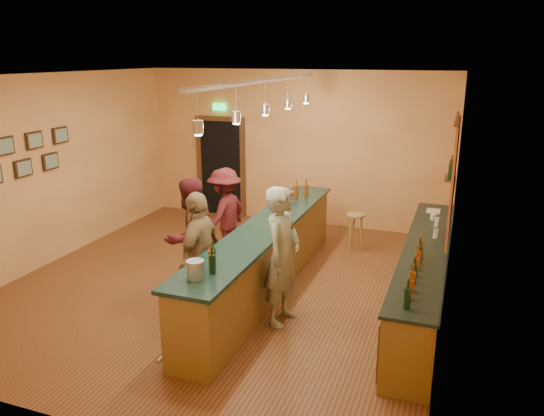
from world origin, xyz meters
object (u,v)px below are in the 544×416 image
(back_counter, at_px, (424,277))
(customer_a, at_px, (190,238))
(bar_stool, at_px, (355,222))
(tasting_bar, at_px, (266,253))
(customer_c, at_px, (225,214))
(customer_b, at_px, (200,255))
(bartender, at_px, (282,256))

(back_counter, relative_size, customer_a, 2.54)
(customer_a, distance_m, bar_stool, 3.33)
(tasting_bar, height_order, customer_c, customer_c)
(bar_stool, bearing_deg, customer_b, -114.25)
(tasting_bar, bearing_deg, customer_a, -153.62)
(back_counter, bearing_deg, customer_a, -168.42)
(customer_c, bearing_deg, customer_b, 24.66)
(customer_a, distance_m, customer_b, 0.72)
(customer_a, height_order, customer_c, customer_a)
(customer_c, bearing_deg, bar_stool, 128.11)
(back_counter, bearing_deg, customer_c, 166.10)
(customer_b, bearing_deg, customer_a, -143.01)
(customer_a, relative_size, bar_stool, 2.61)
(customer_b, bearing_deg, bartender, 99.73)
(bartender, relative_size, bar_stool, 2.73)
(customer_a, xyz_separation_m, customer_b, (0.45, -0.56, -0.01))
(tasting_bar, relative_size, bar_stool, 7.41)
(customer_b, bearing_deg, back_counter, 111.65)
(tasting_bar, distance_m, customer_b, 1.22)
(back_counter, bearing_deg, tasting_bar, -175.50)
(customer_b, bearing_deg, tasting_bar, 150.74)
(customer_b, distance_m, customer_c, 2.18)
(customer_a, xyz_separation_m, bar_stool, (1.92, 2.70, -0.35))
(customer_c, distance_m, bar_stool, 2.39)
(customer_b, relative_size, customer_c, 1.09)
(customer_a, distance_m, customer_c, 1.54)
(back_counter, relative_size, tasting_bar, 0.89)
(back_counter, relative_size, customer_c, 2.80)
(bartender, height_order, customer_a, bartender)
(tasting_bar, height_order, bar_stool, tasting_bar)
(customer_a, bearing_deg, tasting_bar, 137.38)
(customer_a, xyz_separation_m, customer_c, (-0.15, 1.53, -0.08))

